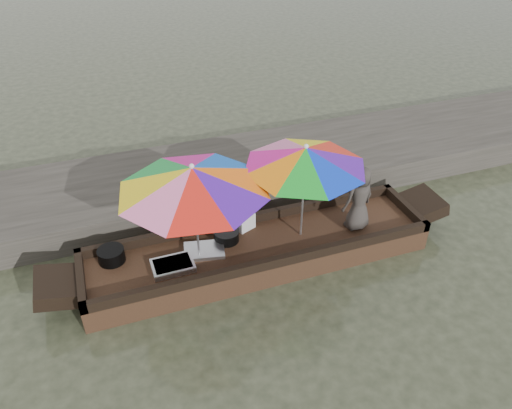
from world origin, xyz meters
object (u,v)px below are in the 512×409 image
object	(u,v)px
cooking_pot	(111,255)
charcoal_grill	(226,236)
tray_scallop	(204,250)
umbrella_stern	(303,192)
vendor	(359,198)
umbrella_bow	(196,214)
boat_hull	(258,253)
tray_crayfish	(173,266)
supply_bag	(244,221)

from	to	relation	value
cooking_pot	charcoal_grill	world-z (taller)	cooking_pot
cooking_pot	tray_scallop	distance (m)	1.32
cooking_pot	umbrella_stern	world-z (taller)	umbrella_stern
vendor	umbrella_bow	bearing A→B (deg)	-13.43
charcoal_grill	tray_scallop	bearing A→B (deg)	-158.28
vendor	umbrella_bow	size ratio (longest dim) A/B	0.52
tray_scallop	vendor	world-z (taller)	vendor
vendor	umbrella_stern	xyz separation A→B (m)	(-0.89, 0.10, 0.24)
tray_scallop	charcoal_grill	world-z (taller)	charcoal_grill
boat_hull	vendor	bearing A→B (deg)	-3.75
tray_crayfish	vendor	distance (m)	2.93
umbrella_bow	umbrella_stern	world-z (taller)	same
cooking_pot	boat_hull	bearing A→B (deg)	-9.22
supply_bag	umbrella_stern	world-z (taller)	umbrella_stern
vendor	tray_scallop	bearing A→B (deg)	-15.53
umbrella_stern	boat_hull	bearing A→B (deg)	180.00
cooking_pot	umbrella_stern	distance (m)	2.89
vendor	umbrella_stern	distance (m)	0.93
tray_scallop	umbrella_bow	bearing A→B (deg)	-138.98
supply_bag	umbrella_bow	xyz separation A→B (m)	(-0.84, -0.45, 0.65)
charcoal_grill	umbrella_bow	size ratio (longest dim) A/B	0.18
vendor	umbrella_bow	world-z (taller)	umbrella_bow
boat_hull	umbrella_stern	world-z (taller)	umbrella_stern
boat_hull	vendor	world-z (taller)	vendor
charcoal_grill	vendor	bearing A→B (deg)	-9.69
tray_crayfish	charcoal_grill	xyz separation A→B (m)	(0.89, 0.34, 0.04)
boat_hull	charcoal_grill	world-z (taller)	charcoal_grill
umbrella_bow	cooking_pot	bearing A→B (deg)	164.07
supply_bag	vendor	distance (m)	1.79
cooking_pot	tray_scallop	bearing A→B (deg)	-11.27
cooking_pot	tray_scallop	xyz separation A→B (m)	(1.29, -0.26, -0.07)
boat_hull	vendor	xyz separation A→B (m)	(1.58, -0.10, 0.71)
tray_crayfish	umbrella_stern	world-z (taller)	umbrella_stern
charcoal_grill	vendor	distance (m)	2.08
charcoal_grill	umbrella_stern	xyz separation A→B (m)	(1.11, -0.24, 0.69)
supply_bag	cooking_pot	bearing A→B (deg)	-176.93
cooking_pot	tray_scallop	world-z (taller)	cooking_pot
cooking_pot	vendor	bearing A→B (deg)	-6.89
boat_hull	umbrella_bow	distance (m)	1.31
boat_hull	umbrella_stern	xyz separation A→B (m)	(0.69, 0.00, 0.95)
tray_crayfish	tray_scallop	world-z (taller)	tray_crayfish
tray_scallop	supply_bag	size ratio (longest dim) A/B	2.09
supply_bag	umbrella_stern	distance (m)	1.09
charcoal_grill	umbrella_bow	distance (m)	0.87
cooking_pot	umbrella_bow	world-z (taller)	umbrella_bow
boat_hull	tray_crayfish	xyz separation A→B (m)	(-1.31, -0.11, 0.22)
cooking_pot	tray_scallop	size ratio (longest dim) A/B	0.65
tray_crayfish	tray_scallop	bearing A→B (deg)	20.68
umbrella_stern	vendor	bearing A→B (deg)	-6.65
boat_hull	tray_crayfish	size ratio (longest dim) A/B	8.90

